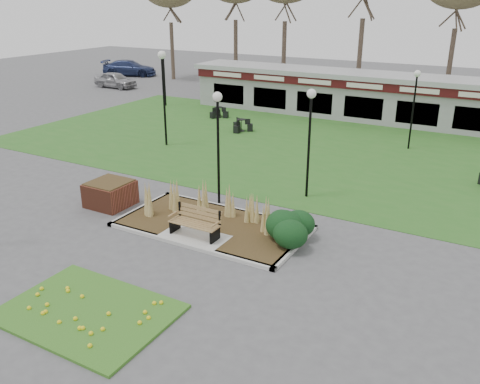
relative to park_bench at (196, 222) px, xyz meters
The scene contains 17 objects.
ground 0.64m from the park_bench, 90.00° to the right, with size 100.00×100.00×0.00m, color #515154.
lawn 11.77m from the park_bench, 90.00° to the left, with size 34.00×16.00×0.02m, color #2A6620.
flower_bed 4.88m from the park_bench, 90.00° to the right, with size 4.20×3.00×0.16m.
planting_bed 1.70m from the park_bench, 40.83° to the left, with size 6.75×3.40×1.27m.
park_bench is the anchor object (origin of this frame).
brick_planter 4.47m from the park_bench, behind, with size 1.50×1.50×0.95m.
food_pavilion 19.73m from the park_bench, 90.00° to the left, with size 24.60×3.40×2.90m.
lamp_post_near_right 6.02m from the park_bench, 71.77° to the left, with size 0.35×0.35×4.24m.
lamp_post_mid_left 11.74m from the park_bench, 132.10° to the left, with size 0.40×0.40×4.86m.
lamp_post_mid_right 3.99m from the park_bench, 107.87° to the left, with size 0.35×0.35×4.25m.
lamp_post_far_right 14.71m from the park_bench, 75.11° to the left, with size 0.33×0.33×4.01m.
lamp_post_far_left 21.92m from the park_bench, 129.82° to the left, with size 0.32×0.32×3.82m.
bistro_set_a 17.65m from the park_bench, 119.31° to the left, with size 1.17×1.24×0.66m.
bistro_set_b 14.10m from the park_bench, 113.37° to the left, with size 1.32×1.15×0.70m.
car_silver 30.52m from the park_bench, 137.16° to the left, with size 1.58×3.93×1.34m, color #A2A1A5.
car_black 22.37m from the park_bench, 111.92° to the left, with size 1.35×3.88×1.28m, color black.
car_blue 37.30m from the park_bench, 134.18° to the left, with size 2.11×5.19×1.51m, color navy.
Camera 1 is at (8.59, -12.07, 7.42)m, focal length 38.00 mm.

